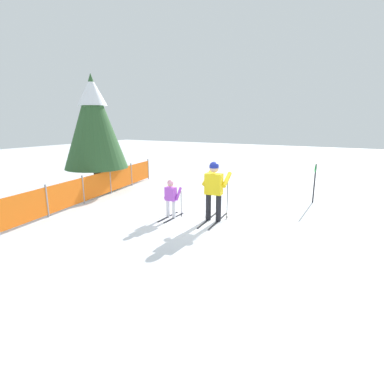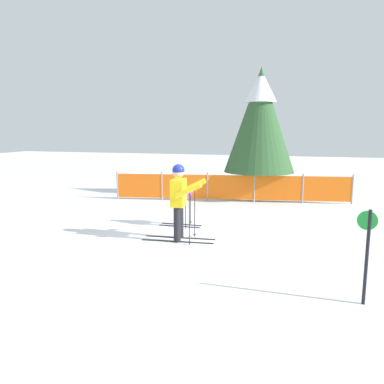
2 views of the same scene
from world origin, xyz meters
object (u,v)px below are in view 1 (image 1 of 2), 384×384
Objects in this scene: skier_adult at (214,186)px; safety_fence at (98,185)px; trail_marker at (315,179)px; conifer_far at (94,120)px; skier_child at (171,196)px.

skier_adult is 0.21× the size of safety_fence.
trail_marker reaches higher than safety_fence.
trail_marker is at bearing -65.35° from safety_fence.
safety_fence is 2.74m from conifer_far.
skier_adult reaches higher than trail_marker.
skier_adult is 0.37× the size of conifer_far.
conifer_far is 3.34× the size of trail_marker.
conifer_far is at bearing 106.91° from trail_marker.
trail_marker is (3.39, -7.40, 0.36)m from safety_fence.
skier_child is at bearing 101.54° from skier_adult.
conifer_far reaches higher than skier_adult.
skier_child is at bearing 138.27° from trail_marker.
safety_fence is at bearing 79.44° from skier_child.
skier_child is 0.14× the size of safety_fence.
skier_adult is 4.31m from trail_marker.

